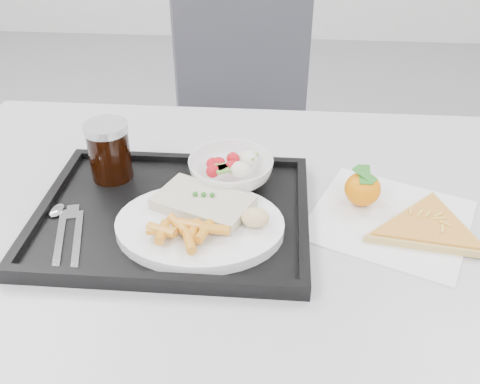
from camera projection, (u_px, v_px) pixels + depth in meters
The scene contains 14 objects.
table at pixel (237, 238), 0.97m from camera, with size 1.20×0.80×0.75m.
chair at pixel (241, 133), 1.61m from camera, with size 0.55×0.56×0.93m.
tray at pixel (174, 215), 0.90m from camera, with size 0.45×0.35×0.03m.
dinner_plate at pixel (200, 226), 0.85m from camera, with size 0.27×0.27×0.02m.
fish_fillet at pixel (204, 203), 0.87m from camera, with size 0.18×0.14×0.03m.
bread_roll at pixel (255, 218), 0.83m from camera, with size 0.05×0.05×0.03m.
salad_bowl at pixel (231, 171), 0.96m from camera, with size 0.15×0.15×0.05m.
cola_glass at pixel (109, 150), 0.96m from camera, with size 0.08×0.08×0.11m.
cutlery at pixel (65, 227), 0.86m from camera, with size 0.10×0.17×0.01m.
napkin at pixel (390, 219), 0.90m from camera, with size 0.32×0.32×0.00m.
tangerine at pixel (363, 189), 0.92m from camera, with size 0.08×0.08×0.07m.
pizza_slice at pixel (428, 228), 0.87m from camera, with size 0.29×0.29×0.02m.
carrot_pile at pixel (184, 231), 0.80m from camera, with size 0.13×0.08×0.02m.
salad_contents at pixel (234, 165), 0.96m from camera, with size 0.09×0.08×0.03m.
Camera 1 is at (0.07, -0.45, 1.30)m, focal length 40.00 mm.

